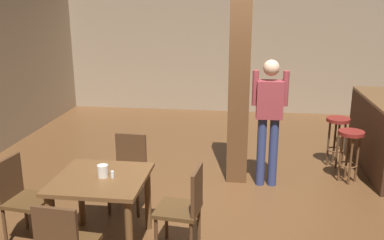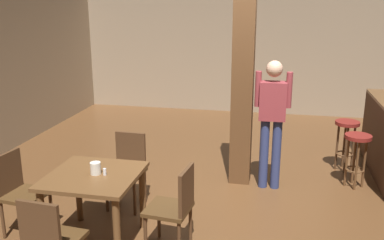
{
  "view_description": "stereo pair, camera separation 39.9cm",
  "coord_description": "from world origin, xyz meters",
  "px_view_note": "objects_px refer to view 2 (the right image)",
  "views": [
    {
      "loc": [
        0.07,
        -5.06,
        2.45
      ],
      "look_at": [
        -0.58,
        -0.02,
        1.02
      ],
      "focal_mm": 40.0,
      "sensor_mm": 36.0,
      "label": 1
    },
    {
      "loc": [
        0.46,
        -4.99,
        2.45
      ],
      "look_at": [
        -0.58,
        -0.02,
        1.02
      ],
      "focal_mm": 40.0,
      "sensor_mm": 36.0,
      "label": 2
    }
  ],
  "objects_px": {
    "chair_east": "(175,205)",
    "bar_stool_near": "(357,148)",
    "chair_north": "(128,166)",
    "standing_person": "(272,116)",
    "chair_south": "(50,239)",
    "salt_shaker": "(105,172)",
    "dining_table": "(94,186)",
    "chair_west": "(19,189)",
    "napkin_cup": "(96,168)",
    "bar_stool_mid": "(346,134)"
  },
  "relations": [
    {
      "from": "chair_south",
      "to": "bar_stool_mid",
      "type": "height_order",
      "value": "chair_south"
    },
    {
      "from": "standing_person",
      "to": "salt_shaker",
      "type": "bearing_deg",
      "value": -132.52
    },
    {
      "from": "napkin_cup",
      "to": "standing_person",
      "type": "height_order",
      "value": "standing_person"
    },
    {
      "from": "chair_south",
      "to": "salt_shaker",
      "type": "relative_size",
      "value": 12.57
    },
    {
      "from": "standing_person",
      "to": "bar_stool_mid",
      "type": "relative_size",
      "value": 2.28
    },
    {
      "from": "chair_west",
      "to": "salt_shaker",
      "type": "relative_size",
      "value": 12.57
    },
    {
      "from": "bar_stool_mid",
      "to": "standing_person",
      "type": "bearing_deg",
      "value": -141.62
    },
    {
      "from": "chair_north",
      "to": "bar_stool_near",
      "type": "distance_m",
      "value": 3.02
    },
    {
      "from": "dining_table",
      "to": "chair_south",
      "type": "xyz_separation_m",
      "value": [
        -0.04,
        -0.83,
        -0.12
      ]
    },
    {
      "from": "chair_south",
      "to": "standing_person",
      "type": "relative_size",
      "value": 0.52
    },
    {
      "from": "chair_north",
      "to": "standing_person",
      "type": "bearing_deg",
      "value": 27.39
    },
    {
      "from": "dining_table",
      "to": "chair_west",
      "type": "distance_m",
      "value": 0.88
    },
    {
      "from": "chair_east",
      "to": "napkin_cup",
      "type": "relative_size",
      "value": 7.16
    },
    {
      "from": "chair_north",
      "to": "standing_person",
      "type": "relative_size",
      "value": 0.52
    },
    {
      "from": "chair_west",
      "to": "bar_stool_near",
      "type": "bearing_deg",
      "value": 28.05
    },
    {
      "from": "napkin_cup",
      "to": "bar_stool_near",
      "type": "relative_size",
      "value": 0.17
    },
    {
      "from": "dining_table",
      "to": "salt_shaker",
      "type": "distance_m",
      "value": 0.21
    },
    {
      "from": "chair_south",
      "to": "salt_shaker",
      "type": "bearing_deg",
      "value": 78.91
    },
    {
      "from": "chair_north",
      "to": "bar_stool_near",
      "type": "height_order",
      "value": "chair_north"
    },
    {
      "from": "dining_table",
      "to": "chair_east",
      "type": "height_order",
      "value": "chair_east"
    },
    {
      "from": "chair_east",
      "to": "bar_stool_near",
      "type": "bearing_deg",
      "value": 44.99
    },
    {
      "from": "dining_table",
      "to": "bar_stool_near",
      "type": "relative_size",
      "value": 1.22
    },
    {
      "from": "chair_east",
      "to": "chair_south",
      "type": "bearing_deg",
      "value": -137.2
    },
    {
      "from": "chair_west",
      "to": "napkin_cup",
      "type": "height_order",
      "value": "chair_west"
    },
    {
      "from": "chair_east",
      "to": "salt_shaker",
      "type": "height_order",
      "value": "chair_east"
    },
    {
      "from": "chair_north",
      "to": "salt_shaker",
      "type": "xyz_separation_m",
      "value": [
        0.09,
        -0.87,
        0.29
      ]
    },
    {
      "from": "chair_south",
      "to": "chair_west",
      "type": "bearing_deg",
      "value": 135.02
    },
    {
      "from": "dining_table",
      "to": "napkin_cup",
      "type": "distance_m",
      "value": 0.2
    },
    {
      "from": "chair_west",
      "to": "bar_stool_mid",
      "type": "distance_m",
      "value": 4.47
    },
    {
      "from": "dining_table",
      "to": "bar_stool_mid",
      "type": "height_order",
      "value": "dining_table"
    },
    {
      "from": "salt_shaker",
      "to": "bar_stool_near",
      "type": "xyz_separation_m",
      "value": [
        2.72,
        1.99,
        -0.24
      ]
    },
    {
      "from": "chair_west",
      "to": "bar_stool_mid",
      "type": "height_order",
      "value": "chair_west"
    },
    {
      "from": "chair_south",
      "to": "bar_stool_mid",
      "type": "relative_size",
      "value": 1.18
    },
    {
      "from": "salt_shaker",
      "to": "bar_stool_mid",
      "type": "relative_size",
      "value": 0.09
    },
    {
      "from": "salt_shaker",
      "to": "chair_north",
      "type": "bearing_deg",
      "value": 95.65
    },
    {
      "from": "chair_east",
      "to": "napkin_cup",
      "type": "xyz_separation_m",
      "value": [
        -0.83,
        0.01,
        0.31
      ]
    },
    {
      "from": "chair_west",
      "to": "bar_stool_mid",
      "type": "bearing_deg",
      "value": 35.13
    },
    {
      "from": "dining_table",
      "to": "chair_north",
      "type": "height_order",
      "value": "chair_north"
    },
    {
      "from": "bar_stool_mid",
      "to": "dining_table",
      "type": "bearing_deg",
      "value": -137.18
    },
    {
      "from": "chair_south",
      "to": "salt_shaker",
      "type": "xyz_separation_m",
      "value": [
        0.16,
        0.83,
        0.29
      ]
    },
    {
      "from": "salt_shaker",
      "to": "napkin_cup",
      "type": "bearing_deg",
      "value": 174.95
    },
    {
      "from": "salt_shaker",
      "to": "bar_stool_near",
      "type": "distance_m",
      "value": 3.38
    },
    {
      "from": "dining_table",
      "to": "bar_stool_near",
      "type": "xyz_separation_m",
      "value": [
        2.84,
        1.99,
        -0.07
      ]
    },
    {
      "from": "chair_west",
      "to": "napkin_cup",
      "type": "xyz_separation_m",
      "value": [
        0.9,
        0.0,
        0.31
      ]
    },
    {
      "from": "chair_north",
      "to": "chair_east",
      "type": "height_order",
      "value": "same"
    },
    {
      "from": "salt_shaker",
      "to": "bar_stool_near",
      "type": "relative_size",
      "value": 0.1
    },
    {
      "from": "chair_north",
      "to": "bar_stool_mid",
      "type": "bearing_deg",
      "value": 32.0
    },
    {
      "from": "napkin_cup",
      "to": "bar_stool_near",
      "type": "xyz_separation_m",
      "value": [
        2.82,
        1.98,
        -0.27
      ]
    },
    {
      "from": "chair_north",
      "to": "chair_east",
      "type": "distance_m",
      "value": 1.19
    },
    {
      "from": "napkin_cup",
      "to": "bar_stool_near",
      "type": "height_order",
      "value": "napkin_cup"
    }
  ]
}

